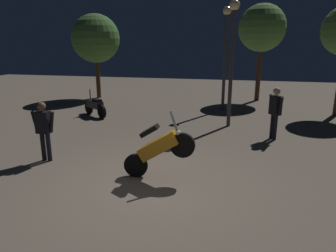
{
  "coord_description": "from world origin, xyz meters",
  "views": [
    {
      "loc": [
        1.67,
        -6.03,
        3.07
      ],
      "look_at": [
        0.06,
        1.3,
        1.0
      ],
      "focal_mm": 32.8,
      "sensor_mm": 36.0,
      "label": 1
    }
  ],
  "objects_px": {
    "motorcycle_orange_foreground": "(158,148)",
    "streetlamp_far": "(226,45)",
    "person_bystander_far": "(275,109)",
    "person_rider_beside": "(44,127)",
    "streetlamp_near": "(232,47)",
    "motorcycle_black_parked_left": "(95,106)"
  },
  "relations": [
    {
      "from": "motorcycle_orange_foreground",
      "to": "person_rider_beside",
      "type": "bearing_deg",
      "value": 172.26
    },
    {
      "from": "motorcycle_black_parked_left",
      "to": "person_rider_beside",
      "type": "bearing_deg",
      "value": 136.46
    },
    {
      "from": "motorcycle_orange_foreground",
      "to": "motorcycle_black_parked_left",
      "type": "height_order",
      "value": "motorcycle_orange_foreground"
    },
    {
      "from": "motorcycle_orange_foreground",
      "to": "streetlamp_far",
      "type": "height_order",
      "value": "streetlamp_far"
    },
    {
      "from": "motorcycle_orange_foreground",
      "to": "streetlamp_near",
      "type": "height_order",
      "value": "streetlamp_near"
    },
    {
      "from": "motorcycle_black_parked_left",
      "to": "person_bystander_far",
      "type": "relative_size",
      "value": 0.83
    },
    {
      "from": "person_bystander_far",
      "to": "streetlamp_far",
      "type": "bearing_deg",
      "value": -96.93
    },
    {
      "from": "motorcycle_black_parked_left",
      "to": "person_rider_beside",
      "type": "relative_size",
      "value": 0.89
    },
    {
      "from": "person_rider_beside",
      "to": "streetlamp_near",
      "type": "xyz_separation_m",
      "value": [
        4.62,
        4.6,
        1.94
      ]
    },
    {
      "from": "streetlamp_near",
      "to": "streetlamp_far",
      "type": "height_order",
      "value": "streetlamp_far"
    },
    {
      "from": "motorcycle_orange_foreground",
      "to": "motorcycle_black_parked_left",
      "type": "bearing_deg",
      "value": 127.78
    },
    {
      "from": "person_rider_beside",
      "to": "streetlamp_far",
      "type": "relative_size",
      "value": 0.35
    },
    {
      "from": "person_rider_beside",
      "to": "streetlamp_near",
      "type": "distance_m",
      "value": 6.8
    },
    {
      "from": "motorcycle_black_parked_left",
      "to": "person_rider_beside",
      "type": "distance_m",
      "value": 5.12
    },
    {
      "from": "motorcycle_orange_foreground",
      "to": "person_bystander_far",
      "type": "bearing_deg",
      "value": 52.53
    },
    {
      "from": "motorcycle_orange_foreground",
      "to": "motorcycle_black_parked_left",
      "type": "distance_m",
      "value": 6.87
    },
    {
      "from": "streetlamp_far",
      "to": "streetlamp_near",
      "type": "bearing_deg",
      "value": -82.93
    },
    {
      "from": "motorcycle_orange_foreground",
      "to": "person_bystander_far",
      "type": "xyz_separation_m",
      "value": [
        2.9,
        3.71,
        0.26
      ]
    },
    {
      "from": "person_bystander_far",
      "to": "motorcycle_orange_foreground",
      "type": "bearing_deg",
      "value": 21.46
    },
    {
      "from": "motorcycle_black_parked_left",
      "to": "person_rider_beside",
      "type": "xyz_separation_m",
      "value": [
        0.97,
        -5.0,
        0.5
      ]
    },
    {
      "from": "motorcycle_orange_foreground",
      "to": "streetlamp_far",
      "type": "xyz_separation_m",
      "value": [
        1.09,
        7.85,
        2.17
      ]
    },
    {
      "from": "motorcycle_black_parked_left",
      "to": "person_bystander_far",
      "type": "height_order",
      "value": "person_bystander_far"
    }
  ]
}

